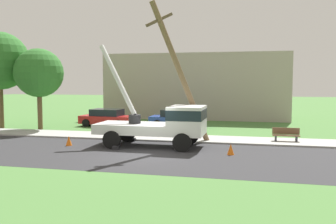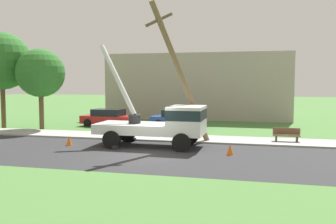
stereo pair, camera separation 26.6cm
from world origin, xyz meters
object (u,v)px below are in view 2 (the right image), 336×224
parked_sedan_red (108,117)px  roadside_tree_far (40,73)px  parked_sedan_blue (179,118)px  traffic_cone_behind (69,141)px  park_bench (286,135)px  roadside_tree_near (2,61)px  traffic_cone_ahead (230,149)px  leaning_utility_pole (180,73)px  utility_truck (164,122)px

parked_sedan_red → roadside_tree_far: size_ratio=0.72×
parked_sedan_blue → roadside_tree_far: roadside_tree_far is taller
traffic_cone_behind → park_bench: size_ratio=0.35×
traffic_cone_behind → roadside_tree_near: bearing=146.4°
roadside_tree_far → parked_sedan_blue: bearing=20.4°
traffic_cone_ahead → roadside_tree_far: (-14.91, 6.55, 4.05)m
parked_sedan_blue → park_bench: size_ratio=2.77×
traffic_cone_behind → parked_sedan_red: (-1.33, 9.03, 0.43)m
parked_sedan_blue → leaning_utility_pole: bearing=-77.4°
utility_truck → leaning_utility_pole: (0.72, 0.92, 2.79)m
traffic_cone_ahead → traffic_cone_behind: bearing=176.5°
park_bench → roadside_tree_far: roadside_tree_far is taller
traffic_cone_ahead → roadside_tree_near: (-18.33, 6.57, 5.02)m
utility_truck → roadside_tree_far: bearing=155.2°
leaning_utility_pole → park_bench: leaning_utility_pole is taller
traffic_cone_ahead → roadside_tree_far: roadside_tree_far is taller
traffic_cone_ahead → traffic_cone_behind: same height
parked_sedan_red → utility_truck: bearing=-50.0°
leaning_utility_pole → park_bench: bearing=18.9°
traffic_cone_behind → leaning_utility_pole: bearing=15.9°
traffic_cone_ahead → roadside_tree_far: 16.78m
utility_truck → traffic_cone_behind: size_ratio=12.07×
leaning_utility_pole → roadside_tree_far: size_ratio=1.33×
utility_truck → traffic_cone_ahead: bearing=-20.5°
utility_truck → parked_sedan_red: bearing=130.0°
leaning_utility_pole → parked_sedan_red: (-7.58, 7.26, -3.48)m
traffic_cone_behind → parked_sedan_blue: parked_sedan_blue is taller
park_bench → leaning_utility_pole: bearing=-161.1°
leaning_utility_pole → parked_sedan_blue: bearing=102.6°
parked_sedan_blue → park_bench: bearing=-36.4°
traffic_cone_ahead → parked_sedan_blue: 11.38m
park_bench → roadside_tree_far: bearing=173.3°
utility_truck → traffic_cone_ahead: 4.21m
roadside_tree_near → leaning_utility_pole: bearing=-15.5°
leaning_utility_pole → traffic_cone_ahead: bearing=-37.4°
traffic_cone_behind → roadside_tree_far: size_ratio=0.09×
traffic_cone_behind → parked_sedan_red: bearing=98.4°
traffic_cone_behind → park_bench: bearing=17.4°
traffic_cone_behind → parked_sedan_blue: size_ratio=0.13×
leaning_utility_pole → roadside_tree_near: size_ratio=1.09×
park_bench → roadside_tree_far: size_ratio=0.26×
parked_sedan_red → traffic_cone_ahead: bearing=-42.0°
roadside_tree_far → utility_truck: bearing=-24.8°
utility_truck → parked_sedan_blue: utility_truck is taller
traffic_cone_behind → utility_truck: bearing=8.8°
leaning_utility_pole → roadside_tree_far: leaning_utility_pole is taller
traffic_cone_ahead → parked_sedan_blue: size_ratio=0.13×
traffic_cone_behind → roadside_tree_far: bearing=133.1°
parked_sedan_red → parked_sedan_blue: (5.81, 0.69, 0.00)m
utility_truck → parked_sedan_blue: bearing=96.7°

